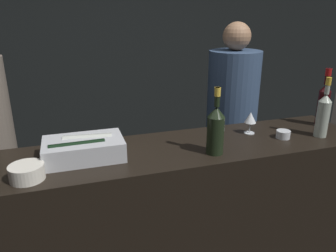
# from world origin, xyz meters

# --- Properties ---
(wall_back_chalkboard) EXTENTS (6.40, 0.06, 2.80)m
(wall_back_chalkboard) POSITION_xyz_m (0.00, 2.39, 1.40)
(wall_back_chalkboard) COLOR black
(wall_back_chalkboard) RESTS_ON ground_plane
(bar_counter) EXTENTS (2.30, 0.51, 1.09)m
(bar_counter) POSITION_xyz_m (0.00, 0.25, 0.54)
(bar_counter) COLOR black
(bar_counter) RESTS_ON ground_plane
(ice_bin_with_bottles) EXTENTS (0.39, 0.24, 0.11)m
(ice_bin_with_bottles) POSITION_xyz_m (-0.45, 0.27, 1.14)
(ice_bin_with_bottles) COLOR #B7BABF
(ice_bin_with_bottles) RESTS_ON bar_counter
(bowl_white) EXTENTS (0.15, 0.15, 0.07)m
(bowl_white) POSITION_xyz_m (-0.70, 0.12, 1.12)
(bowl_white) COLOR silver
(bowl_white) RESTS_ON bar_counter
(wine_glass) EXTENTS (0.07, 0.07, 0.13)m
(wine_glass) POSITION_xyz_m (0.53, 0.33, 1.18)
(wine_glass) COLOR silver
(wine_glass) RESTS_ON bar_counter
(candle_votive) EXTENTS (0.08, 0.08, 0.05)m
(candle_votive) POSITION_xyz_m (0.68, 0.20, 1.11)
(candle_votive) COLOR silver
(candle_votive) RESTS_ON bar_counter
(rose_wine_bottle) EXTENTS (0.07, 0.07, 0.35)m
(rose_wine_bottle) POSITION_xyz_m (0.91, 0.16, 1.23)
(rose_wine_bottle) COLOR #9EA899
(rose_wine_bottle) RESTS_ON bar_counter
(champagne_bottle) EXTENTS (0.09, 0.09, 0.35)m
(champagne_bottle) POSITION_xyz_m (0.21, 0.13, 1.22)
(champagne_bottle) COLOR black
(champagne_bottle) RESTS_ON bar_counter
(red_wine_bottle_tall) EXTENTS (0.07, 0.07, 0.37)m
(red_wine_bottle_tall) POSITION_xyz_m (1.05, 0.32, 1.24)
(red_wine_bottle_tall) COLOR black
(red_wine_bottle_tall) RESTS_ON bar_counter
(person_blond_tee) EXTENTS (0.40, 0.40, 1.71)m
(person_blond_tee) POSITION_xyz_m (0.75, 0.94, 0.95)
(person_blond_tee) COLOR black
(person_blond_tee) RESTS_ON ground_plane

